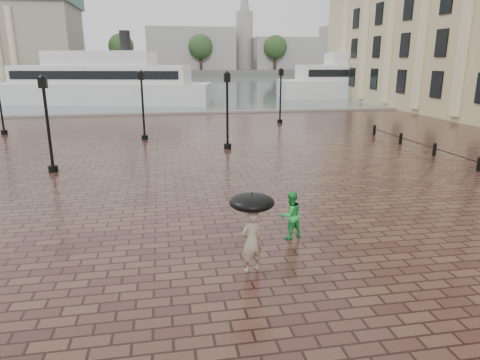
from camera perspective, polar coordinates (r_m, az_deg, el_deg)
The scene contains 13 objects.
ground at distance 12.12m, azimuth -5.77°, elevation -9.37°, with size 300.00×300.00×0.00m, color #351B18.
harbour_water at distance 103.09m, azimuth -10.07°, elevation 12.58°, with size 240.00×240.00×0.00m, color #465155.
quay_edge at distance 43.27m, azimuth -9.29°, elevation 8.67°, with size 80.00×0.60×0.30m, color slate.
far_shore at distance 171.01m, azimuth -10.32°, elevation 14.04°, with size 300.00×60.00×2.00m, color #4C4C47.
distant_skyline at distance 168.28m, azimuth 6.94°, elevation 17.03°, with size 102.50×22.00×33.00m.
far_trees at distance 149.03m, azimuth -10.43°, elevation 17.07°, with size 188.00×8.00×13.50m.
bollard_row at distance 23.35m, azimuth 29.29°, elevation 1.99°, with size 0.22×21.22×0.73m.
street_lamps at distance 28.71m, azimuth -12.06°, elevation 9.75°, with size 21.44×14.44×4.40m.
adult_pedestrian at distance 10.69m, azimuth 1.56°, elevation -8.12°, with size 0.58×0.38×1.60m, color gray.
child_pedestrian at distance 12.73m, azimuth 6.76°, elevation -4.65°, with size 0.70×0.54×1.43m, color green.
ferry_near at distance 55.07m, azimuth -17.84°, elevation 12.26°, with size 26.50×12.11×8.45m.
ferry_far at distance 64.64m, azimuth 16.99°, elevation 12.70°, with size 25.92×7.77×8.39m.
umbrella at distance 10.33m, azimuth 1.60°, elevation -3.00°, with size 1.10×1.10×1.12m.
Camera 1 is at (-0.76, -10.96, 5.11)m, focal length 32.00 mm.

